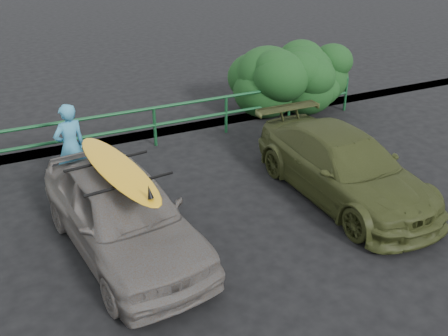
# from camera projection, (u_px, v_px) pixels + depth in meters

# --- Properties ---
(ground) EXTENTS (80.00, 80.00, 0.00)m
(ground) POSITION_uv_depth(u_px,v_px,m) (199.00, 264.00, 8.30)
(ground) COLOR black
(guardrail) EXTENTS (14.00, 0.08, 1.04)m
(guardrail) POSITION_uv_depth(u_px,v_px,m) (116.00, 133.00, 12.09)
(guardrail) COLOR #134423
(guardrail) RESTS_ON ground
(shrub_right) EXTENTS (3.20, 2.40, 1.99)m
(shrub_right) POSITION_uv_depth(u_px,v_px,m) (281.00, 82.00, 14.28)
(shrub_right) COLOR #163C17
(shrub_right) RESTS_ON ground
(sedan) EXTENTS (2.22, 4.51, 1.48)m
(sedan) POSITION_uv_depth(u_px,v_px,m) (122.00, 213.00, 8.35)
(sedan) COLOR #5D5753
(sedan) RESTS_ON ground
(olive_vehicle) EXTENTS (1.90, 4.61, 1.34)m
(olive_vehicle) POSITION_uv_depth(u_px,v_px,m) (343.00, 166.00, 10.10)
(olive_vehicle) COLOR #363D1B
(olive_vehicle) RESTS_ON ground
(man) EXTENTS (0.78, 0.63, 1.85)m
(man) POSITION_uv_depth(u_px,v_px,m) (71.00, 147.00, 10.34)
(man) COLOR teal
(man) RESTS_ON ground
(roof_rack) EXTENTS (1.56, 1.18, 0.05)m
(roof_rack) POSITION_uv_depth(u_px,v_px,m) (118.00, 172.00, 8.01)
(roof_rack) COLOR black
(roof_rack) RESTS_ON sedan
(surfboard) EXTENTS (0.95, 3.02, 0.09)m
(surfboard) POSITION_uv_depth(u_px,v_px,m) (117.00, 168.00, 7.98)
(surfboard) COLOR gold
(surfboard) RESTS_ON roof_rack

